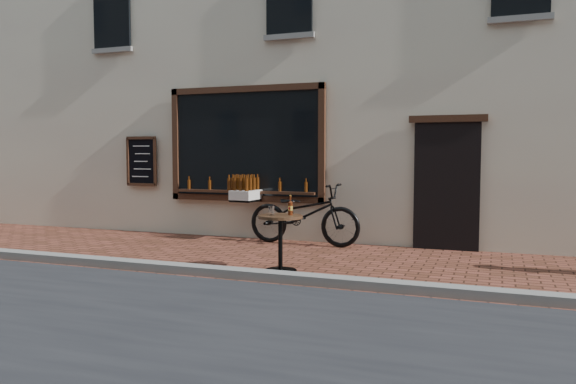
% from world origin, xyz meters
% --- Properties ---
extents(ground, '(90.00, 90.00, 0.00)m').
position_xyz_m(ground, '(0.00, 0.00, 0.00)').
color(ground, '#4F2819').
rests_on(ground, ground).
extents(kerb, '(90.00, 0.25, 0.12)m').
position_xyz_m(kerb, '(0.00, 0.20, 0.06)').
color(kerb, slate).
rests_on(kerb, ground).
extents(shop_building, '(28.00, 6.20, 10.00)m').
position_xyz_m(shop_building, '(0.00, 6.50, 5.00)').
color(shop_building, beige).
rests_on(shop_building, ground).
extents(cargo_bicycle, '(2.57, 0.87, 1.21)m').
position_xyz_m(cargo_bicycle, '(-0.62, 3.10, 0.58)').
color(cargo_bicycle, black).
rests_on(cargo_bicycle, ground).
extents(bistro_table, '(0.63, 0.63, 1.08)m').
position_xyz_m(bistro_table, '(-0.11, 0.74, 0.58)').
color(bistro_table, black).
rests_on(bistro_table, ground).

